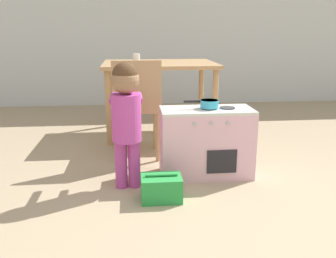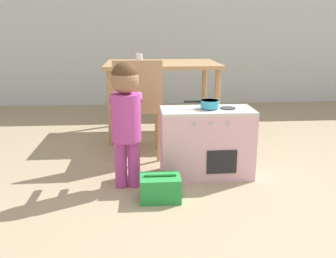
% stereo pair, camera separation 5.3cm
% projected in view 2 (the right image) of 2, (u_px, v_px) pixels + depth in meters
% --- Properties ---
extents(ground_plane, '(16.00, 16.00, 0.00)m').
position_uv_depth(ground_plane, '(250.00, 251.00, 1.88)').
color(ground_plane, tan).
extents(wall_back, '(10.00, 0.06, 2.60)m').
position_uv_depth(wall_back, '(176.00, 13.00, 5.26)').
color(wall_back, silver).
rests_on(wall_back, ground_plane).
extents(play_kitchen, '(0.68, 0.34, 0.52)m').
position_uv_depth(play_kitchen, '(206.00, 143.00, 2.80)').
color(play_kitchen, '#EAB2C6').
rests_on(play_kitchen, ground_plane).
extents(toy_pot, '(0.26, 0.14, 0.06)m').
position_uv_depth(toy_pot, '(209.00, 103.00, 2.72)').
color(toy_pot, '#38B2D6').
rests_on(toy_pot, play_kitchen).
extents(child_figure, '(0.22, 0.36, 0.87)m').
position_uv_depth(child_figure, '(126.00, 110.00, 2.51)').
color(child_figure, '#BC429E').
rests_on(child_figure, ground_plane).
extents(toy_basket, '(0.26, 0.19, 0.18)m').
position_uv_depth(toy_basket, '(160.00, 188.00, 2.43)').
color(toy_basket, green).
rests_on(toy_basket, ground_plane).
extents(dining_table, '(1.14, 0.85, 0.75)m').
position_uv_depth(dining_table, '(162.00, 72.00, 3.83)').
color(dining_table, tan).
rests_on(dining_table, ground_plane).
extents(dining_chair_near, '(0.39, 0.39, 0.84)m').
position_uv_depth(dining_chair_near, '(138.00, 105.00, 3.13)').
color(dining_chair_near, tan).
rests_on(dining_chair_near, ground_plane).
extents(cup_on_table, '(0.07, 0.07, 0.09)m').
position_uv_depth(cup_on_table, '(139.00, 58.00, 3.80)').
color(cup_on_table, white).
rests_on(cup_on_table, dining_table).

